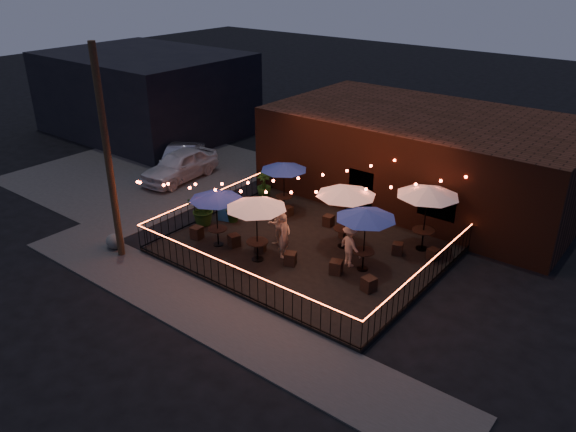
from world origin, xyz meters
name	(u,v)px	position (x,y,z in m)	size (l,w,h in m)	color
ground	(272,272)	(0.00, 0.00, 0.00)	(110.00, 110.00, 0.00)	black
patio	(305,250)	(0.00, 2.00, 0.07)	(10.00, 8.00, 0.15)	black
sidewalk	(208,312)	(0.00, -3.25, 0.03)	(18.00, 2.50, 0.05)	#3B3836
parking_lot	(148,171)	(-12.00, 4.00, 0.01)	(11.00, 12.00, 0.02)	#3B3836
brick_building	(425,156)	(1.00, 9.99, 2.00)	(14.00, 8.00, 4.00)	#371B0F
background_building	(146,93)	(-18.00, 9.00, 2.50)	(12.00, 9.00, 5.00)	black
utility_pole	(108,157)	(-5.40, -2.60, 4.00)	(0.26, 0.26, 8.00)	#392617
fence_front	(234,279)	(0.00, -2.00, 0.66)	(10.00, 0.04, 1.04)	black
fence_left	(213,204)	(-5.00, 2.00, 0.66)	(0.04, 8.00, 1.04)	black
fence_right	(424,279)	(5.00, 2.00, 0.66)	(0.04, 8.00, 1.04)	black
festoon_lights	(280,188)	(-1.01, 1.70, 2.52)	(10.02, 8.72, 1.32)	#FF3D23
cafe_table_0	(216,196)	(-2.87, 0.13, 2.23)	(2.32, 2.32, 2.28)	black
cafe_table_1	(284,167)	(-2.86, 4.28, 2.22)	(2.45, 2.45, 2.27)	black
cafe_table_2	(256,204)	(-0.86, 0.20, 2.42)	(2.95, 2.95, 2.48)	black
cafe_table_3	(346,192)	(1.09, 3.09, 2.47)	(2.31, 2.31, 2.54)	black
cafe_table_4	(366,215)	(2.60, 2.04, 2.34)	(2.53, 2.53, 2.39)	black
cafe_table_5	(428,192)	(3.59, 4.80, 2.55)	(2.55, 2.55, 2.63)	black
bistro_chair_0	(197,233)	(-3.94, 0.01, 0.40)	(0.42, 0.42, 0.49)	black
bistro_chair_1	(234,240)	(-2.31, 0.45, 0.39)	(0.40, 0.40, 0.48)	black
bistro_chair_2	(245,203)	(-4.47, 3.45, 0.37)	(0.37, 0.37, 0.44)	black
bistro_chair_3	(288,211)	(-2.41, 3.99, 0.36)	(0.36, 0.36, 0.42)	black
bistro_chair_4	(260,246)	(-1.23, 0.77, 0.38)	(0.38, 0.38, 0.45)	black
bistro_chair_5	(290,259)	(0.33, 0.67, 0.39)	(0.41, 0.41, 0.48)	black
bistro_chair_6	(328,221)	(-0.43, 4.24, 0.38)	(0.39, 0.39, 0.46)	black
bistro_chair_7	(345,233)	(0.74, 3.70, 0.38)	(0.38, 0.38, 0.45)	black
bistro_chair_8	(336,267)	(2.00, 1.19, 0.40)	(0.42, 0.42, 0.50)	black
bistro_chair_9	(369,284)	(3.51, 0.93, 0.40)	(0.42, 0.42, 0.50)	black
bistro_chair_10	(397,249)	(3.04, 3.84, 0.38)	(0.38, 0.38, 0.45)	black
bistro_chair_11	(433,254)	(4.28, 4.29, 0.37)	(0.37, 0.37, 0.44)	black
patron_a	(284,235)	(-0.26, 1.05, 1.02)	(0.64, 0.42, 1.75)	beige
patron_b	(277,222)	(-1.14, 1.72, 1.06)	(0.89, 0.69, 1.83)	tan
patron_c	(351,245)	(2.07, 1.99, 0.98)	(1.07, 0.62, 1.66)	#DAAD92
potted_shrub_a	(204,209)	(-4.60, 1.09, 0.87)	(1.30, 1.13, 1.45)	#12400E
potted_shrub_b	(234,207)	(-3.81, 2.08, 0.82)	(0.74, 0.59, 1.34)	#143A11
potted_shrub_c	(264,184)	(-4.60, 4.95, 0.76)	(0.69, 0.69, 1.23)	#1B3E0F
cooler	(226,211)	(-4.24, 2.00, 0.57)	(0.74, 0.63, 0.83)	blue
boulder	(115,241)	(-6.01, -2.42, 0.33)	(0.83, 0.71, 0.65)	#4E4E49
car_white	(180,165)	(-9.70, 4.29, 0.77)	(1.81, 4.50, 1.53)	silver
car_silver	(181,159)	(-10.48, 5.07, 0.69)	(1.47, 4.21, 1.39)	gray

